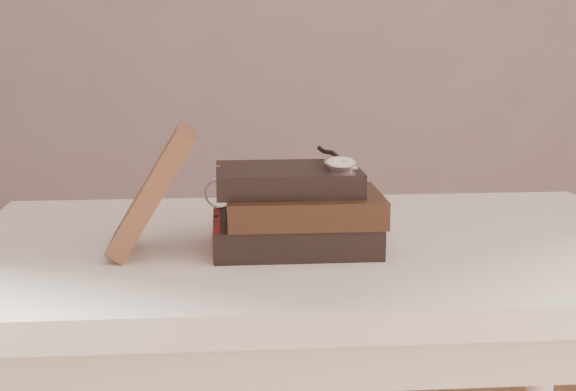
{
  "coord_description": "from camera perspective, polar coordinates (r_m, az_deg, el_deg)",
  "views": [
    {
      "loc": [
        -0.13,
        -0.8,
        1.07
      ],
      "look_at": [
        -0.04,
        0.31,
        0.82
      ],
      "focal_mm": 52.14,
      "sensor_mm": 36.0,
      "label": 1
    }
  ],
  "objects": [
    {
      "name": "table",
      "position": [
        1.23,
        1.9,
        -7.21
      ],
      "size": [
        1.0,
        0.6,
        0.75
      ],
      "color": "silver",
      "rests_on": "ground"
    },
    {
      "name": "journal",
      "position": [
        1.13,
        -9.23,
        0.34
      ],
      "size": [
        0.12,
        0.12,
        0.17
      ],
      "primitive_type": "cube",
      "rotation": [
        0.0,
        0.55,
        0.0
      ],
      "color": "#492B1C",
      "rests_on": "table"
    },
    {
      "name": "eyeglasses",
      "position": [
        1.22,
        -3.56,
        0.19
      ],
      "size": [
        0.09,
        0.11,
        0.05
      ],
      "color": "silver",
      "rests_on": "book_stack"
    },
    {
      "name": "book_stack",
      "position": [
        1.15,
        0.56,
        -1.09
      ],
      "size": [
        0.23,
        0.16,
        0.11
      ],
      "color": "black",
      "rests_on": "table"
    },
    {
      "name": "pocket_watch",
      "position": [
        1.14,
        3.55,
        2.22
      ],
      "size": [
        0.05,
        0.15,
        0.02
      ],
      "color": "silver",
      "rests_on": "book_stack"
    }
  ]
}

